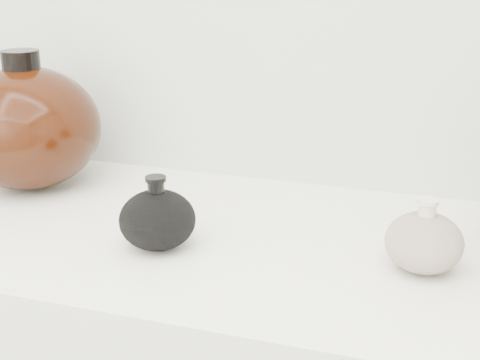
% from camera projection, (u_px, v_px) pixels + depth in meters
% --- Properties ---
extents(black_gourd_vase, '(0.13, 0.13, 0.10)m').
position_uv_depth(black_gourd_vase, '(157.00, 219.00, 0.91)').
color(black_gourd_vase, black).
rests_on(black_gourd_vase, display_counter).
extents(cream_gourd_vase, '(0.12, 0.12, 0.10)m').
position_uv_depth(cream_gourd_vase, '(424.00, 242.00, 0.84)').
color(cream_gourd_vase, '#C7AE9A').
rests_on(cream_gourd_vase, display_counter).
extents(left_round_pot, '(0.28, 0.28, 0.23)m').
position_uv_depth(left_round_pot, '(28.00, 127.00, 1.13)').
color(left_round_pot, black).
rests_on(left_round_pot, display_counter).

